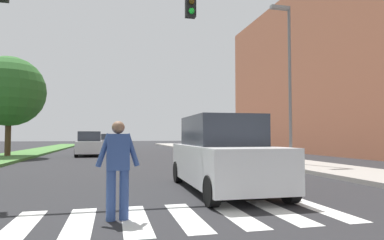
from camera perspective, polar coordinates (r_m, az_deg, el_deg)
name	(u,v)px	position (r m, az deg, el deg)	size (l,w,h in m)	color
ground_plane	(123,154)	(27.20, -11.82, -5.73)	(140.00, 140.00, 0.00)	#262628
crosswalk	(161,218)	(6.01, -5.32, -16.51)	(6.75, 2.20, 0.01)	silver
median_strip	(16,156)	(26.00, -28.07, -5.44)	(3.10, 64.00, 0.15)	#477A38
tree_far	(9,91)	(24.80, -28.98, 4.34)	(4.57, 4.57, 6.49)	#4C3823
sidewalk_right	(224,153)	(26.64, 5.51, -5.68)	(3.00, 64.00, 0.15)	#9E9991
street_lamp_right	(288,69)	(16.53, 16.21, 8.37)	(1.02, 0.24, 7.50)	slate
pedestrian_performer	(118,165)	(5.85, -12.66, -7.60)	(0.75, 0.26, 1.69)	#334C8C
suv_crossing	(223,155)	(8.83, 5.34, -6.02)	(2.00, 4.62, 1.97)	silver
sedan_midblock	(90,145)	(25.11, -17.23, -4.07)	(1.85, 4.15, 1.76)	silver
sedan_distant	(109,142)	(39.15, -14.10, -3.65)	(2.11, 4.72, 1.67)	#B7B7BC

